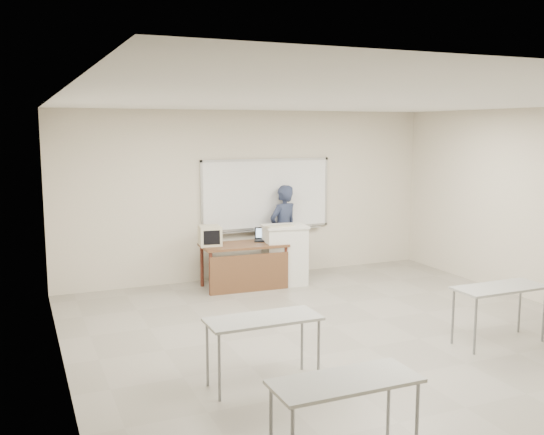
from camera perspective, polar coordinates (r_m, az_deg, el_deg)
name	(u,v)px	position (r m, az deg, el deg)	size (l,w,h in m)	color
floor	(367,348)	(7.75, 8.98, -12.01)	(7.00, 8.00, 0.01)	gray
whiteboard	(266,195)	(11.00, -0.53, 2.12)	(2.48, 0.10, 1.31)	white
student_desks	(440,328)	(6.49, 15.54, -9.99)	(4.40, 2.20, 0.73)	gray
instructor_desk	(246,257)	(10.18, -2.48, -3.75)	(1.42, 0.71, 0.75)	brown
podium	(285,255)	(10.47, 1.22, -3.53)	(0.74, 0.54, 1.04)	white
crt_monitor	(210,236)	(10.16, -5.87, -1.70)	(0.36, 0.40, 0.34)	#BDB69A
laptop	(262,238)	(10.52, -0.95, -1.90)	(0.30, 0.28, 0.22)	black
mouse	(273,240)	(10.45, 0.11, -2.16)	(0.10, 0.07, 0.04)	#999A9F
keyboard	(280,226)	(10.20, 0.74, -0.82)	(0.48, 0.16, 0.03)	#BDB69A
presenter	(283,231)	(11.04, 1.07, -1.24)	(0.61, 0.40, 1.67)	black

